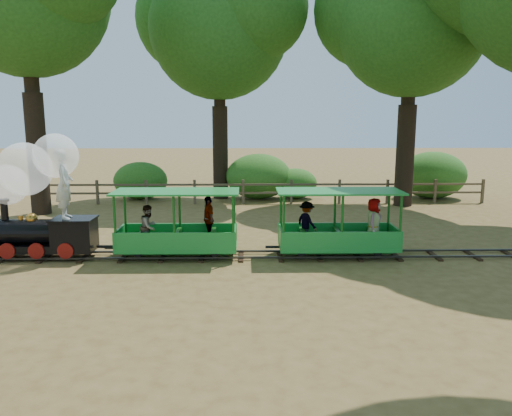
{
  "coord_description": "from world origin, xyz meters",
  "views": [
    {
      "loc": [
        -0.85,
        -12.4,
        3.57
      ],
      "look_at": [
        -0.61,
        0.5,
        1.2
      ],
      "focal_mm": 35.0,
      "sensor_mm": 36.0,
      "label": 1
    }
  ],
  "objects_px": {
    "carriage_front": "(178,230)",
    "fence": "(267,190)",
    "locomotive": "(35,188)",
    "carriage_rear": "(339,229)"
  },
  "relations": [
    {
      "from": "carriage_front",
      "to": "fence",
      "type": "bearing_deg",
      "value": 72.0
    },
    {
      "from": "locomotive",
      "to": "carriage_front",
      "type": "distance_m",
      "value": 3.71
    },
    {
      "from": "locomotive",
      "to": "fence",
      "type": "height_order",
      "value": "locomotive"
    },
    {
      "from": "locomotive",
      "to": "carriage_rear",
      "type": "relative_size",
      "value": 1.03
    },
    {
      "from": "locomotive",
      "to": "carriage_rear",
      "type": "bearing_deg",
      "value": -0.44
    },
    {
      "from": "fence",
      "to": "carriage_rear",
      "type": "bearing_deg",
      "value": -79.38
    },
    {
      "from": "locomotive",
      "to": "carriage_rear",
      "type": "height_order",
      "value": "locomotive"
    },
    {
      "from": "locomotive",
      "to": "carriage_rear",
      "type": "xyz_separation_m",
      "value": [
        7.64,
        -0.06,
        -1.07
      ]
    },
    {
      "from": "locomotive",
      "to": "carriage_front",
      "type": "bearing_deg",
      "value": -0.84
    },
    {
      "from": "locomotive",
      "to": "carriage_rear",
      "type": "distance_m",
      "value": 7.72
    }
  ]
}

